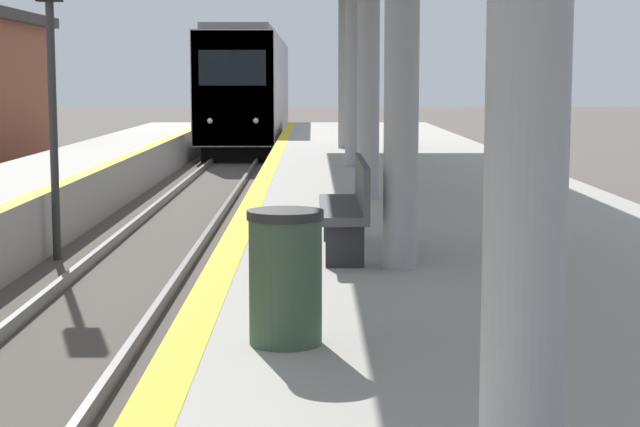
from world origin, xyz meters
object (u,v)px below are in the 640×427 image
train (250,89)px  trash_bin (285,277)px  signal_mid (50,38)px  bench (349,203)px

train → trash_bin: bearing=-86.3°
train → trash_bin: 36.15m
signal_mid → trash_bin: bearing=-67.9°
train → trash_bin: (2.31, -36.07, -0.85)m
train → bench: size_ratio=9.49×
train → bench: 32.59m
signal_mid → bench: bearing=-51.9°
trash_bin → train: bearing=93.7°
trash_bin → bench: bench is taller
signal_mid → train: bearing=87.2°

